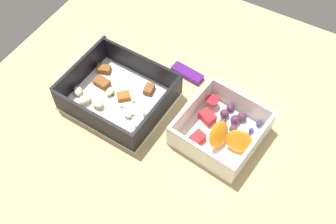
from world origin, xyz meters
TOP-DOWN VIEW (x-y plane):
  - table_surface at (0.00, 0.00)cm, footprint 80.00×80.00cm
  - pasta_container at (-11.96, -0.92)cm, footprint 20.18×17.56cm
  - fruit_bowl at (9.40, 2.05)cm, footprint 15.87×16.44cm
  - candy_bar at (-3.32, 12.11)cm, footprint 7.24×3.23cm

SIDE VIEW (x-z plane):
  - table_surface at x=0.00cm, z-range 0.00..2.00cm
  - candy_bar at x=-3.32cm, z-range 2.00..3.20cm
  - pasta_container at x=-11.96cm, z-range 0.84..6.82cm
  - fruit_bowl at x=9.40cm, z-range 0.99..6.98cm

